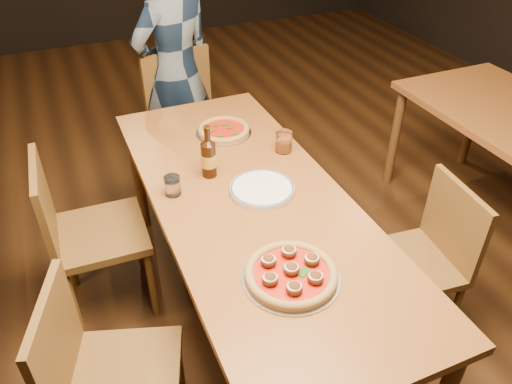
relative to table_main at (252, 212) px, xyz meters
name	(u,v)px	position (x,y,z in m)	size (l,w,h in m)	color
ground	(252,314)	(0.00, 0.00, -0.68)	(9.00, 9.00, 0.00)	black
table_main	(252,212)	(0.00, 0.00, 0.00)	(0.80, 2.00, 0.75)	brown
chair_main_nw	(123,376)	(-0.69, -0.42, -0.24)	(0.41, 0.41, 0.88)	brown
chair_main_sw	(100,233)	(-0.63, 0.39, -0.21)	(0.43, 0.43, 0.93)	brown
chair_main_e	(411,263)	(0.65, -0.34, -0.26)	(0.39, 0.39, 0.85)	brown
chair_end	(195,130)	(0.09, 1.14, -0.19)	(0.46, 0.46, 0.98)	brown
pizza_meatball	(291,273)	(-0.05, -0.49, 0.10)	(0.35, 0.35, 0.06)	#B7B7BF
pizza_margherita	(224,130)	(0.09, 0.59, 0.09)	(0.29, 0.29, 0.04)	#B7B7BF
plate_stack	(262,190)	(0.06, 0.03, 0.09)	(0.28, 0.28, 0.03)	white
beer_bottle	(209,159)	(-0.11, 0.25, 0.16)	(0.07, 0.07, 0.25)	black
water_glass	(173,186)	(-0.30, 0.17, 0.12)	(0.07, 0.07, 0.09)	white
amber_glass	(284,142)	(0.30, 0.31, 0.12)	(0.08, 0.08, 0.10)	#9E4411
diner	(176,73)	(0.05, 1.34, 0.12)	(0.59, 0.38, 1.60)	black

